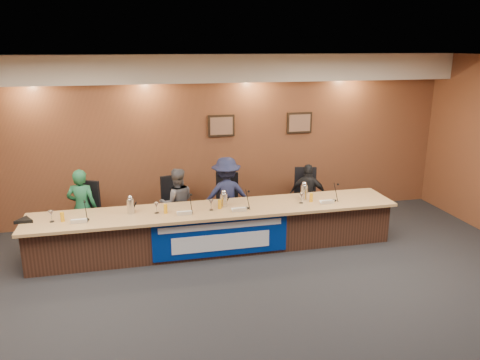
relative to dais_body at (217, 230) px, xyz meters
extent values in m
plane|color=black|center=(0.00, -2.40, -0.35)|extent=(10.00, 10.00, 0.00)
cube|color=silver|center=(0.00, -2.40, 2.85)|extent=(10.00, 8.00, 0.04)
cube|color=brown|center=(0.00, 1.60, 1.25)|extent=(10.00, 0.04, 3.20)
cube|color=beige|center=(0.00, 1.35, 2.60)|extent=(10.00, 0.50, 0.50)
cube|color=#3C2217|center=(0.00, 0.00, 0.00)|extent=(6.00, 0.80, 0.70)
cube|color=tan|center=(0.00, -0.05, 0.38)|extent=(6.10, 0.95, 0.05)
cube|color=navy|center=(0.00, -0.41, 0.03)|extent=(2.20, 0.02, 0.65)
cube|color=silver|center=(0.00, -0.43, 0.23)|extent=(2.00, 0.01, 0.10)
cube|color=silver|center=(0.00, -0.43, -0.05)|extent=(1.60, 0.01, 0.28)
cube|color=black|center=(0.40, 1.57, 1.50)|extent=(0.52, 0.04, 0.42)
cube|color=black|center=(2.00, 1.57, 1.50)|extent=(0.52, 0.04, 0.42)
imported|color=#1B5C37|center=(-2.20, 0.68, 0.33)|extent=(0.55, 0.42, 1.36)
imported|color=#4F4D52|center=(-0.59, 0.68, 0.29)|extent=(0.65, 0.52, 1.28)
imported|color=#1A1F3E|center=(0.31, 0.68, 0.37)|extent=(0.93, 0.55, 1.43)
imported|color=black|center=(1.90, 0.68, 0.26)|extent=(0.77, 0.53, 1.21)
cube|color=black|center=(-2.20, 0.78, 0.13)|extent=(0.63, 0.63, 0.08)
cube|color=black|center=(-0.59, 0.78, 0.13)|extent=(0.59, 0.59, 0.08)
cube|color=black|center=(0.31, 0.78, 0.13)|extent=(0.62, 0.62, 0.08)
cube|color=black|center=(1.90, 0.78, 0.13)|extent=(0.59, 0.59, 0.08)
cube|color=white|center=(-2.16, -0.26, 0.45)|extent=(0.24, 0.08, 0.10)
cylinder|color=black|center=(-2.05, -0.13, 0.41)|extent=(0.07, 0.07, 0.02)
cylinder|color=#F1A513|center=(-2.41, -0.11, 0.47)|extent=(0.06, 0.06, 0.15)
cylinder|color=silver|center=(-2.57, -0.09, 0.49)|extent=(0.08, 0.08, 0.18)
cube|color=white|center=(-0.56, -0.27, 0.45)|extent=(0.24, 0.08, 0.10)
cylinder|color=black|center=(-0.44, -0.14, 0.41)|extent=(0.07, 0.07, 0.02)
cylinder|color=#F1A513|center=(-0.84, -0.10, 0.47)|extent=(0.06, 0.06, 0.15)
cylinder|color=silver|center=(-0.98, -0.06, 0.49)|extent=(0.08, 0.08, 0.18)
cube|color=white|center=(0.33, -0.31, 0.45)|extent=(0.24, 0.08, 0.10)
cylinder|color=black|center=(0.49, -0.18, 0.41)|extent=(0.07, 0.07, 0.02)
cylinder|color=#F1A513|center=(0.05, -0.07, 0.47)|extent=(0.06, 0.06, 0.15)
cylinder|color=silver|center=(-0.10, -0.12, 0.49)|extent=(0.08, 0.08, 0.18)
cube|color=white|center=(1.88, -0.27, 0.45)|extent=(0.24, 0.08, 0.10)
cylinder|color=black|center=(2.06, -0.14, 0.41)|extent=(0.07, 0.07, 0.02)
cylinder|color=#F1A513|center=(1.65, -0.09, 0.47)|extent=(0.06, 0.06, 0.15)
cylinder|color=silver|center=(1.46, -0.12, 0.49)|extent=(0.08, 0.08, 0.18)
cylinder|color=silver|center=(-1.39, 0.02, 0.52)|extent=(0.12, 0.12, 0.24)
cylinder|color=silver|center=(0.13, 0.02, 0.51)|extent=(0.12, 0.12, 0.22)
cylinder|color=silver|center=(1.57, 0.06, 0.53)|extent=(0.12, 0.12, 0.26)
cylinder|color=black|center=(-2.98, 0.00, 0.43)|extent=(0.32, 0.32, 0.05)
camera|label=1|loc=(-1.28, -7.26, 3.01)|focal=35.00mm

